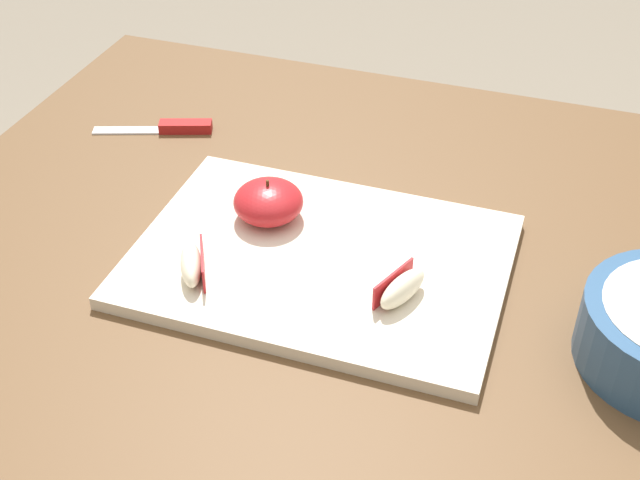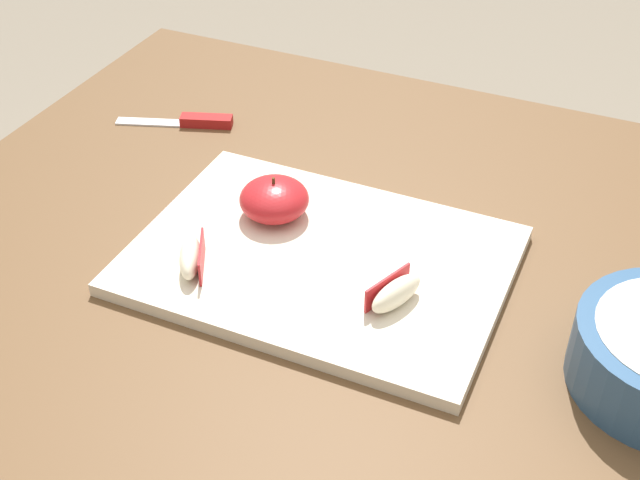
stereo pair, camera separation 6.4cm
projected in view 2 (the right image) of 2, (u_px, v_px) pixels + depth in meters
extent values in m
cube|color=brown|center=(394.00, 276.00, 0.93)|extent=(1.13, 0.85, 0.03)
cube|color=brown|center=(195.00, 243.00, 1.58)|extent=(0.06, 0.06, 0.72)
cube|color=beige|center=(320.00, 260.00, 0.91)|extent=(0.40, 0.28, 0.02)
ellipsoid|color=#B21E23|center=(274.00, 199.00, 0.95)|extent=(0.08, 0.08, 0.04)
cylinder|color=#4C3319|center=(274.00, 182.00, 0.94)|extent=(0.00, 0.00, 0.01)
ellipsoid|color=#F4EACC|center=(190.00, 257.00, 0.88)|extent=(0.05, 0.07, 0.03)
cube|color=#B21E23|center=(202.00, 256.00, 0.88)|extent=(0.03, 0.06, 0.03)
ellipsoid|color=#F4EACC|center=(396.00, 293.00, 0.84)|extent=(0.05, 0.07, 0.03)
cube|color=#B21E23|center=(387.00, 288.00, 0.84)|extent=(0.03, 0.06, 0.03)
cube|color=silver|center=(149.00, 122.00, 1.16)|extent=(0.09, 0.05, 0.00)
cube|color=maroon|center=(206.00, 121.00, 1.15)|extent=(0.07, 0.04, 0.01)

